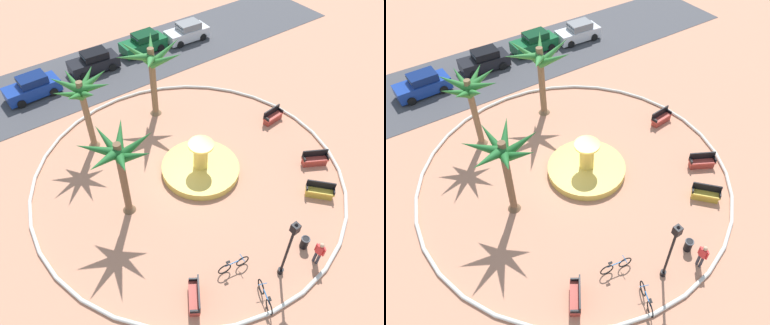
# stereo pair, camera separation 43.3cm
# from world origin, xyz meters

# --- Properties ---
(ground_plane) EXTENTS (80.00, 80.00, 0.00)m
(ground_plane) POSITION_xyz_m (0.00, 0.00, 0.00)
(ground_plane) COLOR tan
(plaza_curb) EXTENTS (18.70, 18.70, 0.20)m
(plaza_curb) POSITION_xyz_m (0.00, 0.00, 0.10)
(plaza_curb) COLOR silver
(plaza_curb) RESTS_ON ground
(street_asphalt) EXTENTS (48.00, 8.00, 0.03)m
(street_asphalt) POSITION_xyz_m (0.00, 13.75, 0.01)
(street_asphalt) COLOR #424247
(street_asphalt) RESTS_ON ground
(fountain) EXTENTS (4.73, 4.73, 2.27)m
(fountain) POSITION_xyz_m (0.81, -0.13, 0.32)
(fountain) COLOR gold
(fountain) RESTS_ON ground
(palm_tree_near_fountain) EXTENTS (3.67, 3.65, 5.16)m
(palm_tree_near_fountain) POSITION_xyz_m (-3.44, 5.82, 4.05)
(palm_tree_near_fountain) COLOR brown
(palm_tree_near_fountain) RESTS_ON ground
(palm_tree_by_curb) EXTENTS (3.83, 3.88, 5.31)m
(palm_tree_by_curb) POSITION_xyz_m (-4.21, -0.20, 4.14)
(palm_tree_by_curb) COLOR brown
(palm_tree_by_curb) RESTS_ON ground
(palm_tree_mid_plaza) EXTENTS (4.60, 4.20, 5.38)m
(palm_tree_mid_plaza) POSITION_xyz_m (1.58, 6.35, 4.03)
(palm_tree_mid_plaza) COLOR brown
(palm_tree_mid_plaza) RESTS_ON ground
(bench_east) EXTENTS (1.44, 1.52, 1.00)m
(bench_east) POSITION_xyz_m (5.19, -5.68, 0.35)
(bench_east) COLOR gold
(bench_east) RESTS_ON ground
(bench_west) EXTENTS (1.64, 1.21, 1.00)m
(bench_west) POSITION_xyz_m (6.94, -3.78, 0.35)
(bench_west) COLOR #B73D33
(bench_west) RESTS_ON ground
(bench_north) EXTENTS (1.30, 1.61, 1.00)m
(bench_north) POSITION_xyz_m (-4.29, -6.57, 0.35)
(bench_north) COLOR #B73D33
(bench_north) RESTS_ON ground
(bench_southeast) EXTENTS (1.64, 0.65, 1.00)m
(bench_southeast) POSITION_xyz_m (7.79, 0.78, 0.35)
(bench_southeast) COLOR #B73D33
(bench_southeast) RESTS_ON ground
(lamppost) EXTENTS (0.32, 0.32, 4.16)m
(lamppost) POSITION_xyz_m (-0.06, -7.85, 2.44)
(lamppost) COLOR black
(lamppost) RESTS_ON ground
(trash_bin) EXTENTS (0.46, 0.46, 0.73)m
(trash_bin) POSITION_xyz_m (1.94, -7.51, 0.39)
(trash_bin) COLOR black
(trash_bin) RESTS_ON ground
(bicycle_red_frame) EXTENTS (0.73, 1.62, 0.94)m
(bicycle_red_frame) POSITION_xyz_m (-1.67, -8.43, 0.38)
(bicycle_red_frame) COLOR black
(bicycle_red_frame) RESTS_ON ground
(bicycle_by_lamppost) EXTENTS (1.70, 0.48, 0.94)m
(bicycle_by_lamppost) POSITION_xyz_m (-1.81, -6.36, 0.38)
(bicycle_by_lamppost) COLOR black
(bicycle_by_lamppost) RESTS_ON ground
(person_cyclist_helmet) EXTENTS (0.24, 0.53, 1.64)m
(person_cyclist_helmet) POSITION_xyz_m (1.75, -8.46, 0.92)
(person_cyclist_helmet) COLOR #33333D
(person_cyclist_helmet) RESTS_ON ground
(parked_car_leftmost) EXTENTS (4.06, 2.03, 1.67)m
(parked_car_leftmost) POSITION_xyz_m (-4.76, 13.46, 0.78)
(parked_car_leftmost) COLOR navy
(parked_car_leftmost) RESTS_ON ground
(parked_car_second) EXTENTS (4.08, 2.07, 1.67)m
(parked_car_second) POSITION_xyz_m (0.53, 14.07, 0.78)
(parked_car_second) COLOR black
(parked_car_second) RESTS_ON ground
(parked_car_third) EXTENTS (4.01, 1.93, 1.67)m
(parked_car_third) POSITION_xyz_m (5.40, 14.38, 0.78)
(parked_car_third) COLOR #145B2D
(parked_car_third) RESTS_ON ground
(parked_car_rightmost) EXTENTS (4.07, 2.05, 1.67)m
(parked_car_rightmost) POSITION_xyz_m (9.65, 13.82, 0.78)
(parked_car_rightmost) COLOR silver
(parked_car_rightmost) RESTS_ON ground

